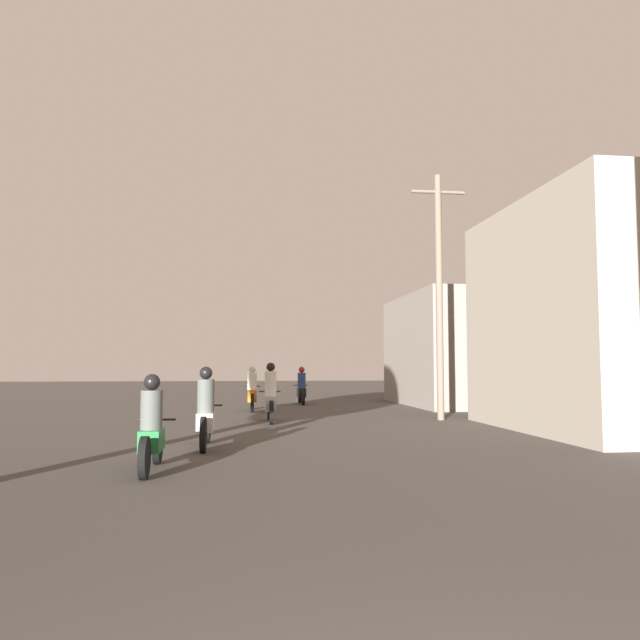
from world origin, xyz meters
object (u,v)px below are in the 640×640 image
(motorcycle_silver, at_px, (270,399))
(building_right_near, at_px, (601,316))
(utility_pole_far, at_px, (439,290))
(motorcycle_black, at_px, (301,389))
(building_right_far, at_px, (462,350))
(motorcycle_green, at_px, (152,432))
(motorcycle_orange, at_px, (252,393))
(motorcycle_white, at_px, (206,415))

(motorcycle_silver, relative_size, building_right_near, 0.28)
(utility_pole_far, bearing_deg, motorcycle_black, 113.13)
(building_right_near, xyz_separation_m, building_right_far, (0.09, 9.94, -0.58))
(motorcycle_green, distance_m, motorcycle_black, 15.91)
(motorcycle_green, distance_m, utility_pole_far, 10.92)
(building_right_near, height_order, building_right_far, building_right_near)
(motorcycle_black, xyz_separation_m, utility_pole_far, (3.28, -7.68, 3.13))
(utility_pole_far, bearing_deg, motorcycle_orange, 141.45)
(motorcycle_green, bearing_deg, motorcycle_orange, 83.67)
(motorcycle_silver, height_order, motorcycle_black, motorcycle_silver)
(motorcycle_green, distance_m, motorcycle_silver, 7.97)
(motorcycle_green, bearing_deg, motorcycle_silver, 76.28)
(motorcycle_orange, height_order, motorcycle_black, motorcycle_orange)
(motorcycle_white, bearing_deg, motorcycle_green, -112.14)
(building_right_far, distance_m, utility_pole_far, 7.41)
(motorcycle_orange, xyz_separation_m, building_right_near, (8.24, -7.59, 2.12))
(motorcycle_silver, xyz_separation_m, building_right_far, (7.89, 6.70, 1.51))
(motorcycle_black, height_order, building_right_far, building_right_far)
(motorcycle_silver, bearing_deg, motorcycle_white, -99.61)
(building_right_far, bearing_deg, motorcycle_white, -128.31)
(motorcycle_green, xyz_separation_m, utility_pole_far, (6.96, 7.81, 3.14))
(motorcycle_white, bearing_deg, motorcycle_silver, 66.04)
(motorcycle_white, bearing_deg, utility_pole_far, 31.56)
(motorcycle_green, xyz_separation_m, motorcycle_white, (0.64, 2.56, 0.03))
(building_right_far, xyz_separation_m, utility_pole_far, (-3.02, -6.58, 1.57))
(motorcycle_orange, distance_m, building_right_near, 11.40)
(motorcycle_green, bearing_deg, building_right_near, 25.70)
(motorcycle_green, distance_m, motorcycle_white, 2.64)
(motorcycle_white, height_order, motorcycle_silver, motorcycle_silver)
(motorcycle_green, xyz_separation_m, building_right_far, (9.98, 14.39, 1.57))
(building_right_far, bearing_deg, motorcycle_orange, -164.21)
(motorcycle_silver, height_order, utility_pole_far, utility_pole_far)
(motorcycle_silver, distance_m, utility_pole_far, 5.76)
(motorcycle_green, height_order, motorcycle_orange, motorcycle_orange)
(motorcycle_silver, relative_size, building_right_far, 0.26)
(building_right_near, height_order, utility_pole_far, utility_pole_far)
(motorcycle_black, height_order, utility_pole_far, utility_pole_far)
(motorcycle_orange, relative_size, motorcycle_black, 1.02)
(motorcycle_white, relative_size, motorcycle_black, 1.01)
(utility_pole_far, bearing_deg, building_right_far, 65.33)
(motorcycle_white, xyz_separation_m, utility_pole_far, (6.32, 5.24, 3.11))
(motorcycle_silver, height_order, motorcycle_orange, motorcycle_silver)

